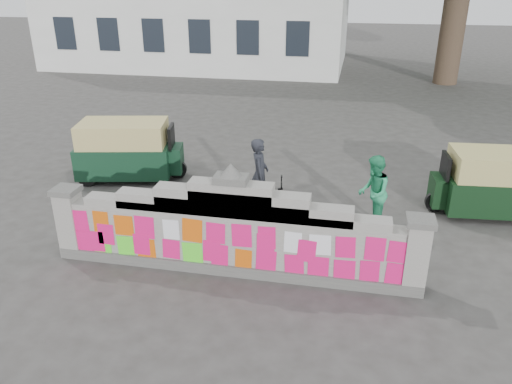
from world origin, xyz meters
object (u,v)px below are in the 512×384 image
(cyclist_rider, at_px, (260,185))
(rickshaw_right, at_px, (495,183))
(cyclist_bike, at_px, (260,199))
(rickshaw_left, at_px, (128,150))
(pedestrian, at_px, (373,193))

(cyclist_rider, relative_size, rickshaw_right, 0.59)
(cyclist_bike, xyz_separation_m, rickshaw_right, (4.86, 1.19, 0.28))
(cyclist_rider, relative_size, rickshaw_left, 0.55)
(cyclist_bike, height_order, cyclist_rider, cyclist_rider)
(cyclist_bike, height_order, rickshaw_right, rickshaw_right)
(cyclist_rider, height_order, rickshaw_right, cyclist_rider)
(rickshaw_left, bearing_deg, cyclist_bike, -35.32)
(rickshaw_right, bearing_deg, cyclist_bike, 9.03)
(rickshaw_left, bearing_deg, pedestrian, -26.29)
(cyclist_rider, relative_size, pedestrian, 0.99)
(pedestrian, distance_m, rickshaw_left, 6.18)
(rickshaw_left, relative_size, rickshaw_right, 1.06)
(cyclist_bike, xyz_separation_m, pedestrian, (2.31, 0.05, 0.32))
(pedestrian, height_order, rickshaw_right, pedestrian)
(cyclist_bike, xyz_separation_m, cyclist_rider, (0.00, 0.00, 0.31))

